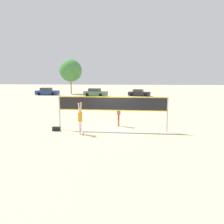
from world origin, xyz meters
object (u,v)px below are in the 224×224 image
player_blocker (119,111)px  tree_left_cluster (71,71)px  parked_car_far (139,93)px  gear_bag (56,129)px  parked_car_near (95,93)px  parked_car_mid (47,92)px  player_spiker (80,118)px  volleyball_net (112,106)px  volleyball (82,133)px

player_blocker → tree_left_cluster: size_ratio=0.28×
parked_car_far → gear_bag: bearing=-91.2°
player_blocker → parked_car_near: size_ratio=0.44×
player_blocker → parked_car_far: (1.79, 27.84, -0.52)m
parked_car_near → parked_car_far: (8.62, 1.16, -0.08)m
parked_car_mid → parked_car_far: 19.20m
player_spiker → volleyball_net: bearing=-58.2°
player_blocker → volleyball: player_blocker is taller
volleyball → parked_car_near: (-4.76, 29.52, 0.57)m
volleyball → parked_car_mid: (-15.34, 30.94, 0.58)m
parked_car_far → tree_left_cluster: tree_left_cluster is taller
player_spiker → parked_car_near: 29.65m
parked_car_near → volleyball: bearing=-67.6°
gear_bag → player_spiker: bearing=-18.9°
parked_car_far → parked_car_mid: bearing=-170.8°
player_blocker → tree_left_cluster: bearing=-157.4°
player_spiker → tree_left_cluster: 36.93m
volleyball → parked_car_mid: bearing=116.4°
player_spiker → parked_car_near: (-4.58, 29.30, -0.39)m
gear_bag → parked_car_mid: bearing=113.9°
volleyball → gear_bag: 2.21m
player_blocker → parked_car_mid: size_ratio=0.45×
volleyball_net → parked_car_far: size_ratio=1.65×
gear_bag → tree_left_cluster: size_ratio=0.07×
volleyball_net → parked_car_near: volleyball_net is taller
player_blocker → parked_car_near: player_blocker is taller
volleyball_net → player_blocker: volleyball_net is taller
volleyball_net → parked_car_mid: bearing=120.0°
player_spiker → tree_left_cluster: (-11.22, 34.94, 4.13)m
volleyball_net → volleyball: size_ratio=32.98×
player_spiker → volleyball: size_ratio=9.03×
parked_car_near → parked_car_mid: 10.67m
player_spiker → volleyball: 1.00m
volleyball_net → gear_bag: volleyball_net is taller
gear_bag → parked_car_mid: size_ratio=0.11×
player_blocker → volleyball: bearing=-36.0°
gear_bag → parked_car_mid: 32.90m
gear_bag → volleyball: bearing=-22.8°
tree_left_cluster → volleyball: bearing=-72.0°
gear_bag → parked_car_mid: (-13.30, 30.09, 0.55)m
volleyball_net → gear_bag: 4.12m
parked_car_near → parked_car_far: bearing=20.9°
gear_bag → parked_car_far: (5.89, 29.82, 0.47)m
volleyball_net → player_spiker: 2.35m
gear_bag → tree_left_cluster: bearing=105.3°
player_blocker → volleyball_net: bearing=-13.2°
volleyball_net → parked_car_mid: 34.13m
player_spiker → gear_bag: 2.17m
parked_car_near → parked_car_mid: parked_car_mid is taller
parked_car_near → parked_car_far: size_ratio=1.07×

